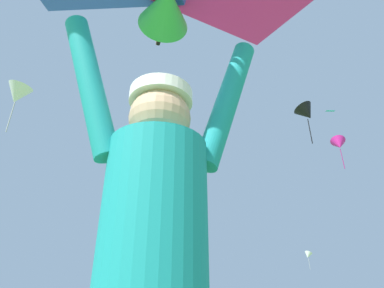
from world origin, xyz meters
name	(u,v)px	position (x,y,z in m)	size (l,w,h in m)	color
kite_flyer_person	(151,281)	(0.27, -0.08, 0.94)	(0.80, 0.42, 1.92)	#424751
distant_kite_black_mid_left	(307,113)	(5.88, 14.52, 11.01)	(1.65, 1.51, 2.57)	black
distant_kite_magenta_mid_right	(339,144)	(8.27, 16.95, 10.31)	(1.29, 1.38, 2.16)	#DB2393
distant_kite_orange_overhead_distant	(157,25)	(-2.82, 15.20, 19.08)	(1.49, 1.43, 2.48)	orange
distant_kite_teal_low_left	(330,110)	(10.23, 21.61, 15.80)	(0.93, 0.87, 0.45)	#19B2AD
distant_kite_white_far_center	(17,94)	(-7.91, 10.45, 9.79)	(1.64, 1.58, 2.49)	white
distant_kite_white_high_left	(308,255)	(9.67, 32.43, 6.62)	(1.07, 1.04, 1.73)	white
marker_flag	(178,284)	(-0.34, 7.27, 1.66)	(0.30, 0.24, 1.91)	silver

